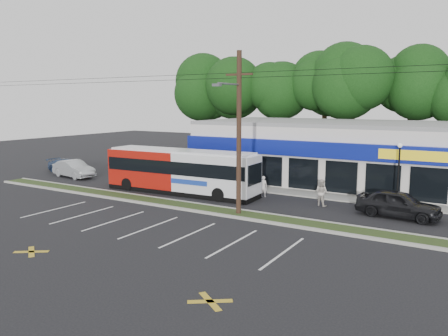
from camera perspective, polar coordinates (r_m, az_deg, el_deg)
The scene contains 15 objects.
ground at distance 28.16m, azimuth -4.46°, elevation -5.75°, with size 120.00×120.00×0.00m, color black.
grass_strip at distance 28.94m, azimuth -3.31°, elevation -5.22°, with size 40.00×1.60×0.12m, color #2C3E19.
curb_south at distance 28.26m, azimuth -4.29°, elevation -5.55°, with size 40.00×0.25×0.14m, color #9E9E93.
curb_north at distance 29.62m, azimuth -2.38°, elevation -4.87°, with size 40.00×0.25×0.14m, color #9E9E93.
sidewalk at distance 33.73m, azimuth 11.56°, elevation -3.41°, with size 32.00×2.20×0.10m, color #9E9E93.
strip_mall at distance 39.71m, azimuth 15.71°, elevation 2.03°, with size 25.00×12.55×5.30m.
utility_pole at distance 26.58m, azimuth 1.56°, elevation 5.25°, with size 50.00×2.77×10.00m.
lamp_post at distance 31.64m, azimuth 21.86°, elevation 0.17°, with size 0.30×0.30×4.25m.
tree_line at distance 49.64m, azimuth 17.46°, elevation 9.87°, with size 46.76×6.76×11.83m.
metrobus at distance 33.70m, azimuth -5.64°, elevation -0.30°, with size 12.61×3.18×3.36m.
car_dark at distance 28.65m, azimuth 21.81°, elevation -4.37°, with size 1.98×4.92×1.68m, color black.
car_silver at distance 43.13m, azimuth -19.02°, elevation -0.11°, with size 1.68×4.83×1.59m, color #A1A4A8.
car_blue at distance 46.57m, azimuth -19.82°, elevation 0.28°, with size 1.83×4.50×1.31m, color navy.
pedestrian_a at distance 32.49m, azimuth 5.16°, elevation -2.40°, with size 0.57×0.38×1.57m, color silver.
pedestrian_b at distance 30.26m, azimuth 12.62°, elevation -3.14°, with size 0.89×0.69×1.83m, color beige.
Camera 1 is at (15.91, -22.17, 6.94)m, focal length 35.00 mm.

